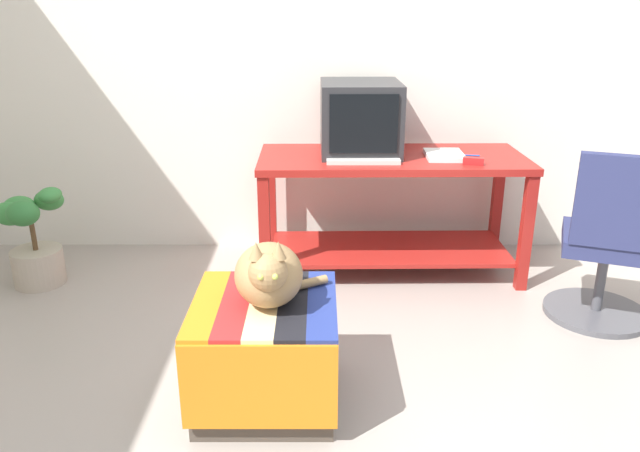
{
  "coord_description": "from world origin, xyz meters",
  "views": [
    {
      "loc": [
        0.01,
        -1.84,
        1.52
      ],
      "look_at": [
        0.02,
        0.85,
        0.55
      ],
      "focal_mm": 34.53,
      "sensor_mm": 36.0,
      "label": 1
    }
  ],
  "objects_px": {
    "tv_monitor": "(358,118)",
    "stapler": "(471,161)",
    "keyboard": "(361,160)",
    "cat": "(267,274)",
    "potted_plant": "(32,241)",
    "office_chair": "(605,249)",
    "ottoman_with_blanket": "(264,352)",
    "book": "(442,155)",
    "desk": "(389,193)"
  },
  "relations": [
    {
      "from": "tv_monitor",
      "to": "stapler",
      "type": "bearing_deg",
      "value": -27.32
    },
    {
      "from": "tv_monitor",
      "to": "keyboard",
      "type": "relative_size",
      "value": 1.3
    },
    {
      "from": "cat",
      "to": "potted_plant",
      "type": "relative_size",
      "value": 0.66
    },
    {
      "from": "tv_monitor",
      "to": "office_chair",
      "type": "xyz_separation_m",
      "value": [
        1.18,
        -0.72,
        -0.52
      ]
    },
    {
      "from": "potted_plant",
      "to": "office_chair",
      "type": "height_order",
      "value": "office_chair"
    },
    {
      "from": "stapler",
      "to": "tv_monitor",
      "type": "bearing_deg",
      "value": 78.29
    },
    {
      "from": "ottoman_with_blanket",
      "to": "office_chair",
      "type": "xyz_separation_m",
      "value": [
        1.63,
        0.68,
        0.16
      ]
    },
    {
      "from": "keyboard",
      "to": "potted_plant",
      "type": "height_order",
      "value": "keyboard"
    },
    {
      "from": "book",
      "to": "potted_plant",
      "type": "distance_m",
      "value": 2.37
    },
    {
      "from": "ottoman_with_blanket",
      "to": "cat",
      "type": "height_order",
      "value": "cat"
    },
    {
      "from": "book",
      "to": "cat",
      "type": "xyz_separation_m",
      "value": [
        -0.89,
        -1.28,
        -0.15
      ]
    },
    {
      "from": "desk",
      "to": "ottoman_with_blanket",
      "type": "bearing_deg",
      "value": -116.31
    },
    {
      "from": "book",
      "to": "stapler",
      "type": "relative_size",
      "value": 2.37
    },
    {
      "from": "keyboard",
      "to": "ottoman_with_blanket",
      "type": "height_order",
      "value": "keyboard"
    },
    {
      "from": "desk",
      "to": "office_chair",
      "type": "xyz_separation_m",
      "value": [
        1.0,
        -0.64,
        -0.1
      ]
    },
    {
      "from": "book",
      "to": "office_chair",
      "type": "xyz_separation_m",
      "value": [
        0.71,
        -0.59,
        -0.33
      ]
    },
    {
      "from": "cat",
      "to": "stapler",
      "type": "bearing_deg",
      "value": 43.4
    },
    {
      "from": "desk",
      "to": "keyboard",
      "type": "height_order",
      "value": "keyboard"
    },
    {
      "from": "ottoman_with_blanket",
      "to": "cat",
      "type": "bearing_deg",
      "value": -23.37
    },
    {
      "from": "stapler",
      "to": "cat",
      "type": "bearing_deg",
      "value": 152.4
    },
    {
      "from": "potted_plant",
      "to": "office_chair",
      "type": "relative_size",
      "value": 0.65
    },
    {
      "from": "desk",
      "to": "keyboard",
      "type": "relative_size",
      "value": 3.82
    },
    {
      "from": "ottoman_with_blanket",
      "to": "cat",
      "type": "relative_size",
      "value": 1.56
    },
    {
      "from": "desk",
      "to": "potted_plant",
      "type": "relative_size",
      "value": 2.65
    },
    {
      "from": "keyboard",
      "to": "office_chair",
      "type": "height_order",
      "value": "office_chair"
    },
    {
      "from": "potted_plant",
      "to": "office_chair",
      "type": "bearing_deg",
      "value": -8.13
    },
    {
      "from": "tv_monitor",
      "to": "cat",
      "type": "height_order",
      "value": "tv_monitor"
    },
    {
      "from": "desk",
      "to": "stapler",
      "type": "bearing_deg",
      "value": -28.05
    },
    {
      "from": "cat",
      "to": "office_chair",
      "type": "distance_m",
      "value": 1.76
    },
    {
      "from": "keyboard",
      "to": "office_chair",
      "type": "bearing_deg",
      "value": -22.52
    },
    {
      "from": "tv_monitor",
      "to": "office_chair",
      "type": "relative_size",
      "value": 0.58
    },
    {
      "from": "cat",
      "to": "potted_plant",
      "type": "distance_m",
      "value": 1.84
    },
    {
      "from": "office_chair",
      "to": "stapler",
      "type": "xyz_separation_m",
      "value": [
        -0.59,
        0.43,
        0.34
      ]
    },
    {
      "from": "office_chair",
      "to": "potted_plant",
      "type": "bearing_deg",
      "value": 12.38
    },
    {
      "from": "book",
      "to": "tv_monitor",
      "type": "bearing_deg",
      "value": 166.1
    },
    {
      "from": "desk",
      "to": "ottoman_with_blanket",
      "type": "relative_size",
      "value": 2.59
    },
    {
      "from": "book",
      "to": "cat",
      "type": "height_order",
      "value": "cat"
    },
    {
      "from": "cat",
      "to": "ottoman_with_blanket",
      "type": "bearing_deg",
      "value": 152.46
    },
    {
      "from": "keyboard",
      "to": "ottoman_with_blanket",
      "type": "bearing_deg",
      "value": -111.02
    },
    {
      "from": "ottoman_with_blanket",
      "to": "potted_plant",
      "type": "height_order",
      "value": "potted_plant"
    },
    {
      "from": "desk",
      "to": "office_chair",
      "type": "relative_size",
      "value": 1.72
    },
    {
      "from": "book",
      "to": "ottoman_with_blanket",
      "type": "height_order",
      "value": "book"
    },
    {
      "from": "stapler",
      "to": "potted_plant",
      "type": "bearing_deg",
      "value": 104.67
    },
    {
      "from": "office_chair",
      "to": "keyboard",
      "type": "bearing_deg",
      "value": -2.11
    },
    {
      "from": "potted_plant",
      "to": "tv_monitor",
      "type": "bearing_deg",
      "value": 8.95
    },
    {
      "from": "desk",
      "to": "tv_monitor",
      "type": "bearing_deg",
      "value": 154.36
    },
    {
      "from": "keyboard",
      "to": "tv_monitor",
      "type": "bearing_deg",
      "value": 91.46
    },
    {
      "from": "ottoman_with_blanket",
      "to": "office_chair",
      "type": "distance_m",
      "value": 1.77
    },
    {
      "from": "tv_monitor",
      "to": "potted_plant",
      "type": "xyz_separation_m",
      "value": [
        -1.85,
        -0.29,
        -0.64
      ]
    },
    {
      "from": "desk",
      "to": "book",
      "type": "bearing_deg",
      "value": -9.55
    }
  ]
}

